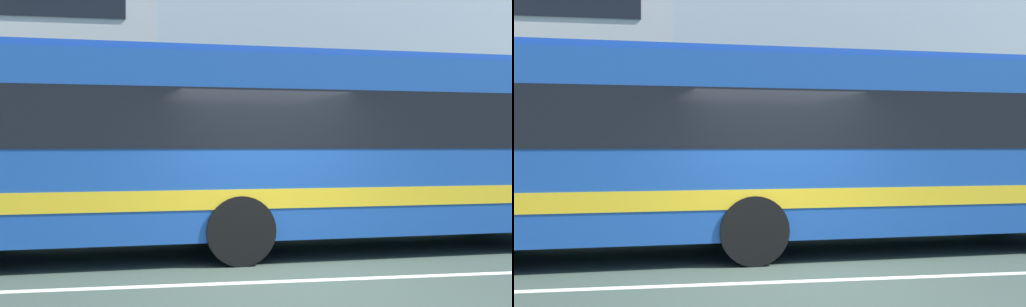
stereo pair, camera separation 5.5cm
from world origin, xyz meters
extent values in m
plane|color=#37463D|center=(0.00, 0.00, 0.00)|extent=(160.00, 160.00, 0.00)
cube|color=silver|center=(0.00, 0.00, 0.00)|extent=(60.00, 0.16, 0.01)
cube|color=#194C25|center=(-1.91, 6.02, 0.42)|extent=(18.55, 1.10, 0.83)
cube|color=silver|center=(10.05, 13.86, 6.65)|extent=(22.93, 9.55, 13.30)
cube|color=#1C4A9B|center=(0.21, 2.35, 1.69)|extent=(11.23, 3.11, 2.69)
cube|color=black|center=(0.21, 2.35, 2.10)|extent=(10.57, 3.09, 0.86)
cube|color=yellow|center=(0.21, 2.35, 0.95)|extent=(11.01, 3.12, 0.28)
cube|color=#1D48A0|center=(0.21, 2.35, 3.10)|extent=(10.77, 2.68, 0.12)
cylinder|color=black|center=(4.70, 3.75, 0.50)|extent=(1.01, 0.33, 1.00)
cylinder|color=black|center=(-0.53, 3.47, 0.50)|extent=(1.01, 0.33, 1.00)
cylinder|color=black|center=(-0.41, 1.15, 0.50)|extent=(1.01, 0.33, 1.00)
camera|label=1|loc=(-1.74, -7.78, 1.72)|focal=44.55mm
camera|label=2|loc=(-1.69, -7.79, 1.72)|focal=44.55mm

